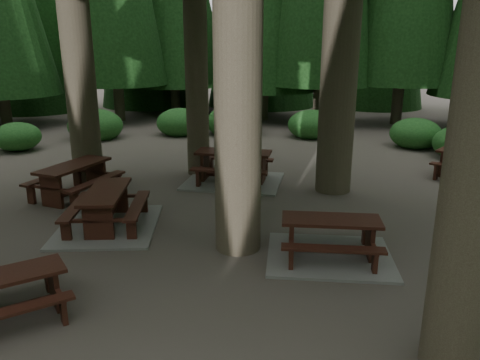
% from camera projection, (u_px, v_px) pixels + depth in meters
% --- Properties ---
extents(ground, '(80.00, 80.00, 0.00)m').
position_uv_depth(ground, '(194.00, 247.00, 8.79)').
color(ground, '#514842').
rests_on(ground, ground).
extents(picnic_table_a, '(2.40, 2.07, 0.74)m').
position_uv_depth(picnic_table_a, '(330.00, 245.00, 8.31)').
color(picnic_table_a, gray).
rests_on(picnic_table_a, ground).
extents(picnic_table_b, '(1.89, 2.20, 0.85)m').
position_uv_depth(picnic_table_b, '(74.00, 176.00, 11.47)').
color(picnic_table_b, '#371610').
rests_on(picnic_table_b, ground).
extents(picnic_table_c, '(2.63, 2.20, 0.87)m').
position_uv_depth(picnic_table_c, '(233.00, 171.00, 12.80)').
color(picnic_table_c, gray).
rests_on(picnic_table_c, ground).
extents(picnic_table_d, '(2.26, 2.13, 0.77)m').
position_uv_depth(picnic_table_d, '(471.00, 162.00, 12.96)').
color(picnic_table_d, '#371610').
rests_on(picnic_table_d, ground).
extents(picnic_table_e, '(2.00, 2.01, 0.68)m').
position_uv_depth(picnic_table_e, '(5.00, 290.00, 6.39)').
color(picnic_table_e, '#371610').
rests_on(picnic_table_e, ground).
extents(picnic_table_f, '(2.53, 2.82, 0.81)m').
position_uv_depth(picnic_table_f, '(108.00, 214.00, 9.68)').
color(picnic_table_f, gray).
rests_on(picnic_table_f, ground).
extents(shrub_ring, '(23.86, 24.64, 1.49)m').
position_uv_depth(shrub_ring, '(240.00, 216.00, 9.23)').
color(shrub_ring, '#1F5A20').
rests_on(shrub_ring, ground).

